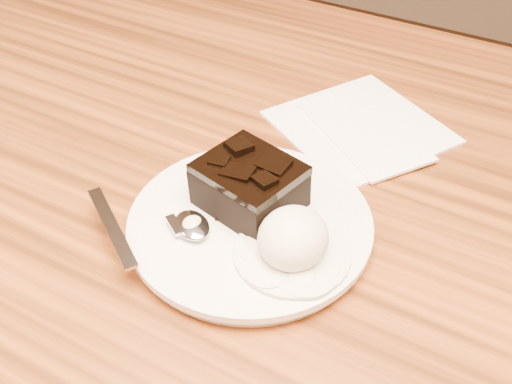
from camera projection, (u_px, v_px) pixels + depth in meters
The scene contains 8 objects.
plate at pixel (250, 227), 0.52m from camera, with size 0.21×0.21×0.02m, color white.
brownie at pixel (249, 188), 0.51m from camera, with size 0.08×0.07×0.04m, color black.
ice_cream_scoop at pixel (293, 238), 0.47m from camera, with size 0.05×0.06×0.05m, color white.
melt_puddle at pixel (292, 254), 0.48m from camera, with size 0.09×0.09×0.00m, color white.
spoon at pixel (192, 227), 0.50m from camera, with size 0.03×0.15×0.01m, color silver, non-canonical shape.
napkin at pixel (360, 126), 0.64m from camera, with size 0.15×0.15×0.01m, color white.
crumb_a at pixel (297, 233), 0.50m from camera, with size 0.01×0.01×0.00m, color black.
crumb_b at pixel (218, 218), 0.51m from camera, with size 0.01×0.01×0.00m, color black.
Camera 1 is at (0.20, -0.38, 1.12)m, focal length 42.72 mm.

